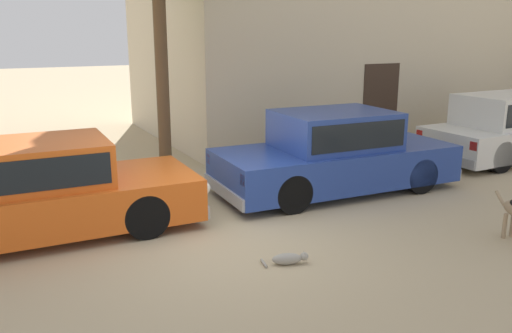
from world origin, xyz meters
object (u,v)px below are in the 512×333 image
parked_sedan_nearest (37,190)px  parked_sedan_second (335,152)px  parked_sedan_third (508,127)px  stray_cat (289,259)px

parked_sedan_nearest → parked_sedan_second: parked_sedan_second is taller
parked_sedan_second → parked_sedan_third: bearing=5.3°
stray_cat → parked_sedan_nearest: bearing=156.7°
parked_sedan_third → parked_sedan_second: bearing=-178.3°
parked_sedan_nearest → stray_cat: parked_sedan_nearest is taller
parked_sedan_second → stray_cat: parked_sedan_second is taller
parked_sedan_second → parked_sedan_nearest: bearing=-178.6°
parked_sedan_nearest → parked_sedan_third: 10.10m
parked_sedan_third → stray_cat: (-7.41, -2.63, -0.67)m
stray_cat → parked_sedan_third: bearing=39.4°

